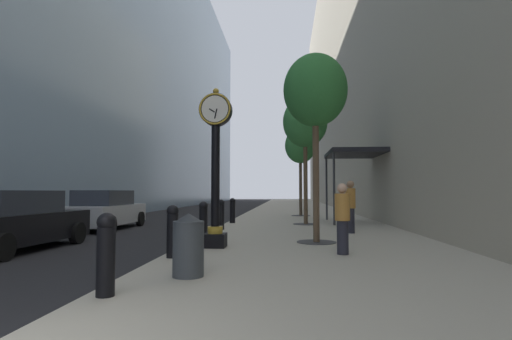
# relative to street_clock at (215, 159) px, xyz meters

# --- Properties ---
(ground_plane) EXTENTS (110.00, 110.00, 0.00)m
(ground_plane) POSITION_rel_street_clock_xyz_m (-0.93, 19.70, -2.39)
(ground_plane) COLOR black
(ground_plane) RESTS_ON ground
(sidewalk_right) EXTENTS (7.10, 80.00, 0.14)m
(sidewalk_right) POSITION_rel_street_clock_xyz_m (2.61, 22.70, -2.32)
(sidewalk_right) COLOR #ADA593
(sidewalk_right) RESTS_ON ground
(building_block_left) EXTENTS (9.00, 80.00, 28.04)m
(building_block_left) POSITION_rel_street_clock_xyz_m (-13.16, 22.70, 11.63)
(building_block_left) COLOR #758EA8
(building_block_left) RESTS_ON ground
(building_block_right) EXTENTS (9.00, 80.00, 28.30)m
(building_block_right) POSITION_rel_street_clock_xyz_m (10.66, 22.70, 11.76)
(building_block_right) COLOR #A89E89
(building_block_right) RESTS_ON ground
(street_clock) EXTENTS (0.84, 0.55, 4.11)m
(street_clock) POSITION_rel_street_clock_xyz_m (0.00, 0.00, 0.00)
(street_clock) COLOR black
(street_clock) RESTS_ON sidewalk_right
(bollard_nearest) EXTENTS (0.26, 0.26, 1.13)m
(bollard_nearest) POSITION_rel_street_clock_xyz_m (-0.63, -4.78, -1.66)
(bollard_nearest) COLOR black
(bollard_nearest) RESTS_ON sidewalk_right
(bollard_second) EXTENTS (0.26, 0.26, 1.13)m
(bollard_second) POSITION_rel_street_clock_xyz_m (-0.63, -1.64, -1.66)
(bollard_second) COLOR black
(bollard_second) RESTS_ON sidewalk_right
(bollard_third) EXTENTS (0.26, 0.26, 1.13)m
(bollard_third) POSITION_rel_street_clock_xyz_m (-0.63, 1.51, -1.66)
(bollard_third) COLOR black
(bollard_third) RESTS_ON sidewalk_right
(bollard_fourth) EXTENTS (0.26, 0.26, 1.13)m
(bollard_fourth) POSITION_rel_street_clock_xyz_m (-0.63, 4.66, -1.66)
(bollard_fourth) COLOR black
(bollard_fourth) RESTS_ON sidewalk_right
(bollard_fifth) EXTENTS (0.26, 0.26, 1.13)m
(bollard_fifth) POSITION_rel_street_clock_xyz_m (-0.63, 7.81, -1.66)
(bollard_fifth) COLOR black
(bollard_fifth) RESTS_ON sidewalk_right
(street_tree_near) EXTENTS (1.81, 1.81, 5.35)m
(street_tree_near) POSITION_rel_street_clock_xyz_m (2.65, 1.16, 2.00)
(street_tree_near) COLOR #333335
(street_tree_near) RESTS_ON sidewalk_right
(street_tree_mid_near) EXTENTS (1.96, 1.96, 5.62)m
(street_tree_mid_near) POSITION_rel_street_clock_xyz_m (2.65, 7.35, 2.20)
(street_tree_mid_near) COLOR #333335
(street_tree_mid_near) RESTS_ON sidewalk_right
(street_tree_mid_far) EXTENTS (1.84, 1.84, 5.22)m
(street_tree_mid_far) POSITION_rel_street_clock_xyz_m (2.65, 13.54, 1.87)
(street_tree_mid_far) COLOR #333335
(street_tree_mid_far) RESTS_ON sidewalk_right
(trash_bin) EXTENTS (0.53, 0.53, 1.05)m
(trash_bin) POSITION_rel_street_clock_xyz_m (0.18, -3.47, -1.71)
(trash_bin) COLOR #383D42
(trash_bin) RESTS_ON sidewalk_right
(pedestrian_walking) EXTENTS (0.47, 0.47, 1.61)m
(pedestrian_walking) POSITION_rel_street_clock_xyz_m (3.09, -0.90, -1.40)
(pedestrian_walking) COLOR #23232D
(pedestrian_walking) RESTS_ON sidewalk_right
(pedestrian_by_clock) EXTENTS (0.43, 0.43, 1.79)m
(pedestrian_by_clock) POSITION_rel_street_clock_xyz_m (4.01, 3.74, -1.29)
(pedestrian_by_clock) COLOR #23232D
(pedestrian_by_clock) RESTS_ON sidewalk_right
(storefront_awning) EXTENTS (2.40, 3.60, 3.30)m
(storefront_awning) POSITION_rel_street_clock_xyz_m (4.92, 8.61, 0.90)
(storefront_awning) COLOR black
(storefront_awning) RESTS_ON sidewalk_right
(car_black_near) EXTENTS (2.17, 4.52, 1.59)m
(car_black_near) POSITION_rel_street_clock_xyz_m (-5.39, -0.17, -1.61)
(car_black_near) COLOR black
(car_black_near) RESTS_ON ground
(car_silver_mid) EXTENTS (2.08, 4.71, 1.61)m
(car_silver_mid) POSITION_rel_street_clock_xyz_m (-5.71, 5.98, -1.60)
(car_silver_mid) COLOR #B7BABF
(car_silver_mid) RESTS_ON ground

